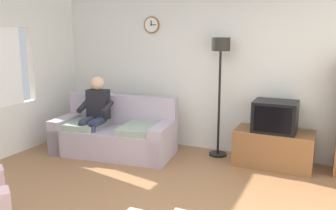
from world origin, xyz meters
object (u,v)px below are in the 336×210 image
object	(u,v)px
tv	(275,116)
floor_lamp	(220,64)
couch	(115,134)
person_on_couch	(95,110)
tv_stand	(273,148)

from	to	relation	value
tv	floor_lamp	size ratio (longest dim) A/B	0.32
couch	person_on_couch	distance (m)	0.49
couch	tv	bearing A→B (deg)	10.82
couch	tv	world-z (taller)	tv
tv_stand	person_on_couch	xyz separation A→B (m)	(-2.70, -0.60, 0.43)
couch	tv_stand	world-z (taller)	couch
couch	person_on_couch	world-z (taller)	person_on_couch
person_on_couch	couch	bearing A→B (deg)	20.69
floor_lamp	person_on_couch	world-z (taller)	floor_lamp
tv_stand	person_on_couch	world-z (taller)	person_on_couch
tv_stand	tv	size ratio (longest dim) A/B	1.83
tv_stand	person_on_couch	size ratio (longest dim) A/B	0.89
floor_lamp	person_on_couch	bearing A→B (deg)	-159.31
tv_stand	couch	bearing A→B (deg)	-168.62
couch	tv_stand	xyz separation A→B (m)	(2.41, 0.49, -0.05)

